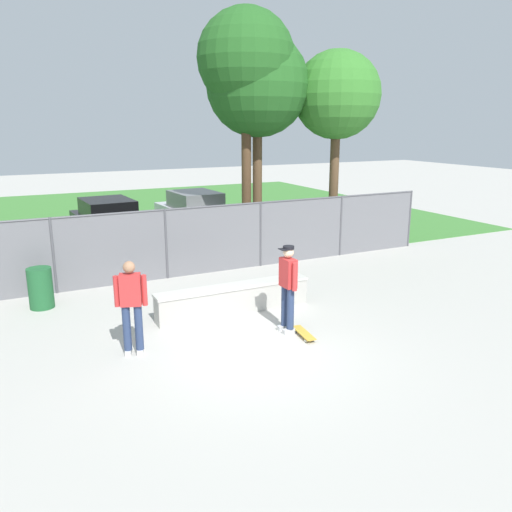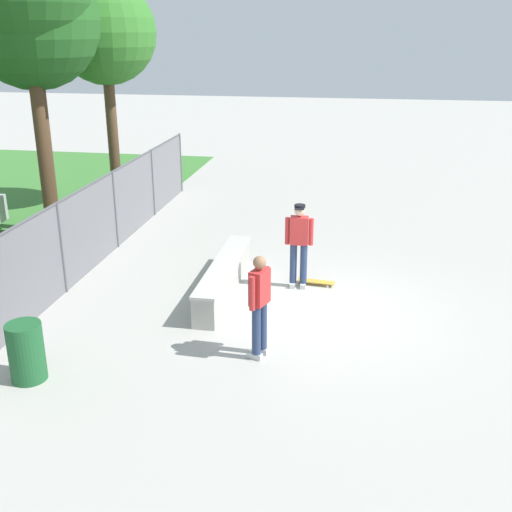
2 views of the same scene
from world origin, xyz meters
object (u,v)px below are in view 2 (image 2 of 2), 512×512
object	(u,v)px
skateboarder	(299,242)
tree_far	(105,34)
concrete_ledge	(224,277)
trash_bin	(26,352)
skateboard	(316,282)
tree_mid	(31,22)
bystander	(259,302)

from	to	relation	value
skateboarder	tree_far	distance (m)	9.18
concrete_ledge	trash_bin	xyz separation A→B (m)	(-3.94, 2.31, 0.15)
concrete_ledge	trash_bin	distance (m)	4.57
skateboarder	skateboard	world-z (taller)	skateboarder
tree_mid	bystander	distance (m)	9.99
concrete_ledge	tree_mid	world-z (taller)	tree_mid
concrete_ledge	skateboarder	world-z (taller)	skateboarder
tree_mid	tree_far	size ratio (longest dim) A/B	1.08
skateboarder	skateboard	bearing A→B (deg)	-65.89
skateboarder	concrete_ledge	bearing A→B (deg)	109.68
skateboard	skateboarder	bearing A→B (deg)	114.11
tree_far	bystander	world-z (taller)	tree_far
skateboard	tree_mid	bearing A→B (deg)	70.39
tree_mid	bystander	xyz separation A→B (m)	(-5.94, -6.71, -4.41)
skateboarder	skateboard	size ratio (longest dim) A/B	2.25
tree_far	bystander	size ratio (longest dim) A/B	3.64
skateboard	concrete_ledge	bearing A→B (deg)	110.59
tree_far	trash_bin	xyz separation A→B (m)	(-9.87, -2.39, -4.62)
tree_far	trash_bin	size ratio (longest dim) A/B	6.85
skateboarder	trash_bin	world-z (taller)	skateboarder
skateboarder	tree_far	size ratio (longest dim) A/B	0.28
bystander	trash_bin	distance (m)	3.79
tree_far	skateboard	bearing A→B (deg)	-128.36
skateboarder	skateboard	distance (m)	1.05
bystander	tree_far	bearing A→B (deg)	34.63
tree_far	tree_mid	bearing A→B (deg)	162.33
skateboard	trash_bin	size ratio (longest dim) A/B	0.85
tree_mid	tree_far	distance (m)	2.72
tree_mid	trash_bin	bearing A→B (deg)	-156.26
skateboarder	trash_bin	xyz separation A→B (m)	(-4.48, 3.83, -0.55)
skateboard	trash_bin	bearing A→B (deg)	137.85
concrete_ledge	tree_far	distance (m)	8.95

